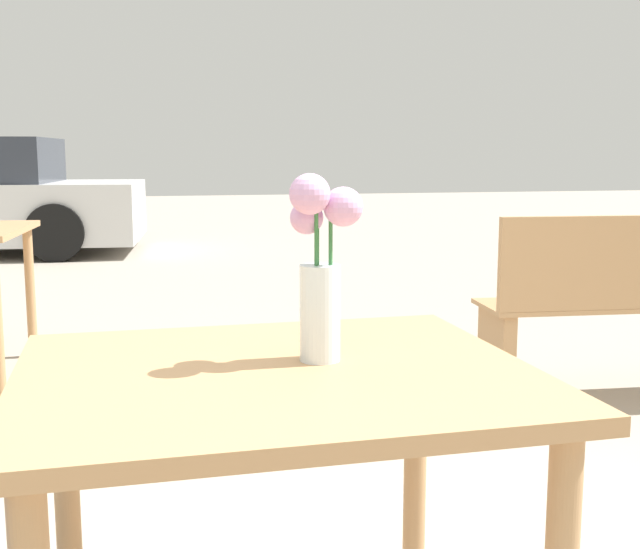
# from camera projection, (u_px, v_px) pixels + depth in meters

# --- Properties ---
(table_front) EXTENTS (0.87, 0.74, 0.75)m
(table_front) POSITION_uv_depth(u_px,v_px,m) (276.00, 435.00, 1.37)
(table_front) COLOR tan
(table_front) RESTS_ON ground_plane
(flower_vase) EXTENTS (0.13, 0.11, 0.33)m
(flower_vase) POSITION_uv_depth(u_px,v_px,m) (321.00, 273.00, 1.38)
(flower_vase) COLOR silver
(flower_vase) RESTS_ON table_front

